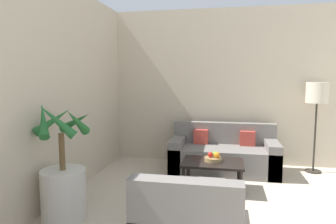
# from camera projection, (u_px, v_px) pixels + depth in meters

# --- Properties ---
(wall_back) EXTENTS (8.42, 0.06, 2.70)m
(wall_back) POSITION_uv_depth(u_px,v_px,m) (314.00, 88.00, 4.98)
(wall_back) COLOR beige
(wall_back) RESTS_ON ground_plane
(potted_palm) EXTENTS (0.62, 0.61, 1.29)m
(potted_palm) POSITION_uv_depth(u_px,v_px,m) (63.00, 183.00, 3.19)
(potted_palm) COLOR beige
(potted_palm) RESTS_ON ground_plane
(sofa_loveseat) EXTENTS (1.69, 0.77, 0.76)m
(sofa_loveseat) POSITION_uv_depth(u_px,v_px,m) (223.00, 155.00, 4.85)
(sofa_loveseat) COLOR slate
(sofa_loveseat) RESTS_ON ground_plane
(floor_lamp) EXTENTS (0.34, 0.34, 1.44)m
(floor_lamp) POSITION_uv_depth(u_px,v_px,m) (317.00, 97.00, 4.69)
(floor_lamp) COLOR #2D2823
(floor_lamp) RESTS_ON ground_plane
(coffee_table) EXTENTS (0.81, 0.56, 0.40)m
(coffee_table) POSITION_uv_depth(u_px,v_px,m) (213.00, 166.00, 4.01)
(coffee_table) COLOR black
(coffee_table) RESTS_ON ground_plane
(fruit_bowl) EXTENTS (0.23, 0.23, 0.05)m
(fruit_bowl) POSITION_uv_depth(u_px,v_px,m) (213.00, 159.00, 4.03)
(fruit_bowl) COLOR #997A4C
(fruit_bowl) RESTS_ON coffee_table
(apple_red) EXTENTS (0.07, 0.07, 0.07)m
(apple_red) POSITION_uv_depth(u_px,v_px,m) (210.00, 155.00, 4.03)
(apple_red) COLOR red
(apple_red) RESTS_ON fruit_bowl
(apple_green) EXTENTS (0.07, 0.07, 0.07)m
(apple_green) POSITION_uv_depth(u_px,v_px,m) (215.00, 154.00, 4.08)
(apple_green) COLOR olive
(apple_green) RESTS_ON fruit_bowl
(orange_fruit) EXTENTS (0.08, 0.08, 0.08)m
(orange_fruit) POSITION_uv_depth(u_px,v_px,m) (217.00, 155.00, 4.00)
(orange_fruit) COLOR orange
(orange_fruit) RESTS_ON fruit_bowl
(ottoman) EXTENTS (0.53, 0.51, 0.37)m
(ottoman) POSITION_uv_depth(u_px,v_px,m) (200.00, 201.00, 3.25)
(ottoman) COLOR slate
(ottoman) RESTS_ON ground_plane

